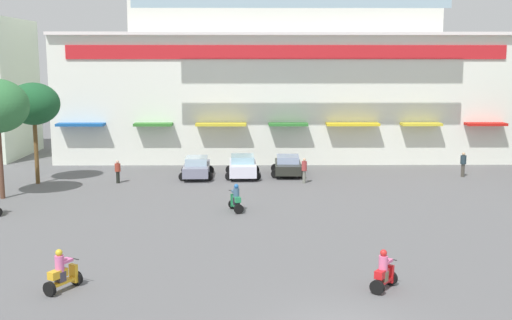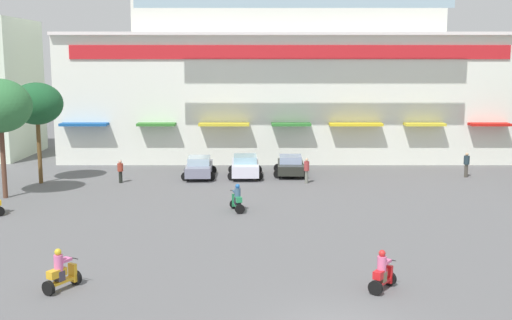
{
  "view_description": "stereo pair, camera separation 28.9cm",
  "coord_description": "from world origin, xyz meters",
  "px_view_note": "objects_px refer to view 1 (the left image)",
  "views": [
    {
      "loc": [
        -2.83,
        -17.71,
        8.14
      ],
      "look_at": [
        -2.44,
        17.38,
        2.45
      ],
      "focal_mm": 43.86,
      "sensor_mm": 36.0,
      "label": 1
    },
    {
      "loc": [
        -2.54,
        -17.71,
        8.14
      ],
      "look_at": [
        -2.44,
        17.38,
        2.45
      ],
      "focal_mm": 43.86,
      "sensor_mm": 36.0,
      "label": 2
    }
  ],
  "objects_px": {
    "scooter_rider_2": "(384,273)",
    "scooter_rider_4": "(62,274)",
    "pedestrian_1": "(304,169)",
    "pedestrian_2": "(463,163)",
    "scooter_rider_1": "(236,200)",
    "parked_car_2": "(288,165)",
    "plaza_tree_0": "(34,104)",
    "parked_car_1": "(243,166)",
    "pedestrian_0": "(118,170)",
    "parked_car_0": "(197,167)"
  },
  "relations": [
    {
      "from": "scooter_rider_1",
      "to": "scooter_rider_2",
      "type": "height_order",
      "value": "scooter_rider_1"
    },
    {
      "from": "parked_car_2",
      "to": "scooter_rider_1",
      "type": "distance_m",
      "value": 11.17
    },
    {
      "from": "pedestrian_0",
      "to": "pedestrian_1",
      "type": "distance_m",
      "value": 12.34
    },
    {
      "from": "parked_car_0",
      "to": "scooter_rider_2",
      "type": "height_order",
      "value": "scooter_rider_2"
    },
    {
      "from": "parked_car_2",
      "to": "scooter_rider_2",
      "type": "bearing_deg",
      "value": -84.74
    },
    {
      "from": "scooter_rider_2",
      "to": "parked_car_0",
      "type": "bearing_deg",
      "value": 111.41
    },
    {
      "from": "scooter_rider_2",
      "to": "scooter_rider_4",
      "type": "xyz_separation_m",
      "value": [
        -11.41,
        0.04,
        0.02
      ]
    },
    {
      "from": "scooter_rider_4",
      "to": "pedestrian_2",
      "type": "bearing_deg",
      "value": 44.94
    },
    {
      "from": "scooter_rider_4",
      "to": "scooter_rider_1",
      "type": "bearing_deg",
      "value": 63.07
    },
    {
      "from": "parked_car_0",
      "to": "scooter_rider_1",
      "type": "distance_m",
      "value": 10.25
    },
    {
      "from": "parked_car_2",
      "to": "scooter_rider_4",
      "type": "bearing_deg",
      "value": -112.81
    },
    {
      "from": "scooter_rider_2",
      "to": "scooter_rider_4",
      "type": "distance_m",
      "value": 11.41
    },
    {
      "from": "parked_car_0",
      "to": "scooter_rider_2",
      "type": "distance_m",
      "value": 23.08
    },
    {
      "from": "pedestrian_2",
      "to": "scooter_rider_1",
      "type": "bearing_deg",
      "value": -147.73
    },
    {
      "from": "plaza_tree_0",
      "to": "scooter_rider_1",
      "type": "distance_m",
      "value": 16.04
    },
    {
      "from": "parked_car_0",
      "to": "pedestrian_2",
      "type": "xyz_separation_m",
      "value": [
        18.56,
        0.05,
        0.24
      ]
    },
    {
      "from": "scooter_rider_2",
      "to": "pedestrian_1",
      "type": "xyz_separation_m",
      "value": [
        -1.15,
        19.34,
        0.34
      ]
    },
    {
      "from": "plaza_tree_0",
      "to": "parked_car_2",
      "type": "relative_size",
      "value": 1.69
    },
    {
      "from": "parked_car_0",
      "to": "scooter_rider_4",
      "type": "xyz_separation_m",
      "value": [
        -2.98,
        -21.45,
        -0.09
      ]
    },
    {
      "from": "parked_car_2",
      "to": "scooter_rider_1",
      "type": "relative_size",
      "value": 2.56
    },
    {
      "from": "parked_car_2",
      "to": "scooter_rider_2",
      "type": "relative_size",
      "value": 2.58
    },
    {
      "from": "parked_car_1",
      "to": "pedestrian_0",
      "type": "xyz_separation_m",
      "value": [
        -8.25,
        -2.07,
        0.08
      ]
    },
    {
      "from": "pedestrian_0",
      "to": "pedestrian_1",
      "type": "bearing_deg",
      "value": -0.94
    },
    {
      "from": "pedestrian_2",
      "to": "plaza_tree_0",
      "type": "bearing_deg",
      "value": -175.87
    },
    {
      "from": "parked_car_1",
      "to": "pedestrian_2",
      "type": "distance_m",
      "value": 15.37
    },
    {
      "from": "scooter_rider_2",
      "to": "scooter_rider_4",
      "type": "height_order",
      "value": "scooter_rider_4"
    },
    {
      "from": "pedestrian_0",
      "to": "parked_car_1",
      "type": "bearing_deg",
      "value": 14.11
    },
    {
      "from": "pedestrian_1",
      "to": "pedestrian_2",
      "type": "height_order",
      "value": "pedestrian_2"
    },
    {
      "from": "parked_car_2",
      "to": "pedestrian_1",
      "type": "height_order",
      "value": "pedestrian_1"
    },
    {
      "from": "parked_car_1",
      "to": "scooter_rider_4",
      "type": "height_order",
      "value": "scooter_rider_4"
    },
    {
      "from": "pedestrian_2",
      "to": "scooter_rider_2",
      "type": "bearing_deg",
      "value": -115.2
    },
    {
      "from": "scooter_rider_4",
      "to": "parked_car_2",
      "type": "bearing_deg",
      "value": 67.19
    },
    {
      "from": "plaza_tree_0",
      "to": "parked_car_0",
      "type": "height_order",
      "value": "plaza_tree_0"
    },
    {
      "from": "plaza_tree_0",
      "to": "parked_car_1",
      "type": "distance_m",
      "value": 14.39
    },
    {
      "from": "plaza_tree_0",
      "to": "scooter_rider_1",
      "type": "height_order",
      "value": "plaza_tree_0"
    },
    {
      "from": "scooter_rider_4",
      "to": "pedestrian_1",
      "type": "height_order",
      "value": "pedestrian_1"
    },
    {
      "from": "parked_car_0",
      "to": "scooter_rider_2",
      "type": "bearing_deg",
      "value": -68.59
    },
    {
      "from": "scooter_rider_1",
      "to": "pedestrian_1",
      "type": "bearing_deg",
      "value": 60.47
    },
    {
      "from": "parked_car_1",
      "to": "scooter_rider_4",
      "type": "distance_m",
      "value": 22.45
    },
    {
      "from": "scooter_rider_2",
      "to": "pedestrian_0",
      "type": "bearing_deg",
      "value": 124.6
    },
    {
      "from": "pedestrian_1",
      "to": "parked_car_1",
      "type": "bearing_deg",
      "value": 150.91
    },
    {
      "from": "parked_car_1",
      "to": "parked_car_2",
      "type": "bearing_deg",
      "value": 11.78
    },
    {
      "from": "scooter_rider_2",
      "to": "scooter_rider_1",
      "type": "bearing_deg",
      "value": 115.26
    },
    {
      "from": "plaza_tree_0",
      "to": "parked_car_0",
      "type": "bearing_deg",
      "value": 11.15
    },
    {
      "from": "scooter_rider_2",
      "to": "pedestrian_2",
      "type": "distance_m",
      "value": 23.8
    },
    {
      "from": "plaza_tree_0",
      "to": "parked_car_0",
      "type": "xyz_separation_m",
      "value": [
        10.33,
        2.04,
        -4.51
      ]
    },
    {
      "from": "plaza_tree_0",
      "to": "pedestrian_0",
      "type": "height_order",
      "value": "plaza_tree_0"
    },
    {
      "from": "parked_car_0",
      "to": "pedestrian_2",
      "type": "bearing_deg",
      "value": 0.15
    },
    {
      "from": "parked_car_0",
      "to": "parked_car_2",
      "type": "height_order",
      "value": "parked_car_0"
    },
    {
      "from": "pedestrian_2",
      "to": "pedestrian_1",
      "type": "bearing_deg",
      "value": -169.01
    }
  ]
}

